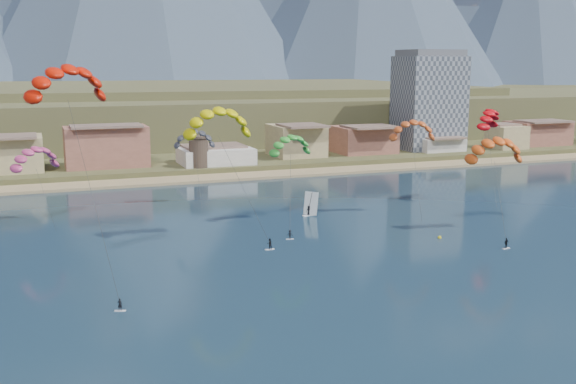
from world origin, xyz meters
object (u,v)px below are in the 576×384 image
Objects in this scene: watchtower at (199,151)px; kitesurfer_green at (291,143)px; kitesurfer_orange at (495,146)px; buoy at (440,238)px; kitesurfer_red at (67,78)px; windsurfer at (310,208)px; apartment_tower at (429,100)px; kitesurfer_yellow at (218,118)px.

kitesurfer_green is at bearing -87.08° from watchtower.
kitesurfer_orange reaches higher than buoy.
watchtower is 13.61× the size of buoy.
buoy is at bearing -45.34° from kitesurfer_green.
watchtower is 97.03m from kitesurfer_red.
kitesurfer_green is 32.02m from buoy.
kitesurfer_red is at bearing -174.37° from kitesurfer_orange.
kitesurfer_orange reaches higher than windsurfer.
kitesurfer_green is (40.13, 25.47, -12.64)m from kitesurfer_red.
kitesurfer_red is 1.61× the size of kitesurfer_green.
kitesurfer_green is at bearing -135.46° from apartment_tower.
kitesurfer_yellow is 1.23× the size of kitesurfer_orange.
windsurfer is (5.63, 4.23, -13.68)m from kitesurfer_green.
kitesurfer_green reaches higher than watchtower.
kitesurfer_orange is at bearing -13.37° from kitesurfer_yellow.
watchtower is at bearing 105.72° from buoy.
buoy is (35.46, -12.96, -20.54)m from kitesurfer_yellow.
apartment_tower is at bearing 45.07° from windsurfer.
apartment_tower reaches higher than kitesurfer_green.
apartment_tower is 102.17m from windsurfer.
kitesurfer_red reaches higher than kitesurfer_yellow.
kitesurfer_orange is 37.18m from windsurfer.
kitesurfer_red is 60.57m from windsurfer.
watchtower is at bearing 79.73° from kitesurfer_yellow.
buoy is (-57.00, -95.73, -17.71)m from apartment_tower.
watchtower is 1.83× the size of windsurfer.
kitesurfer_red is at bearing -139.17° from apartment_tower.
kitesurfer_orange is at bearing 8.21° from buoy.
kitesurfer_orange is at bearing -115.65° from apartment_tower.
watchtower is at bearing -170.07° from apartment_tower.
kitesurfer_yellow is at bearing -155.42° from kitesurfer_green.
windsurfer is (45.76, 29.70, -26.33)m from kitesurfer_red.
kitesurfer_green is at bearing 32.40° from kitesurfer_red.
buoy is at bearing -20.07° from kitesurfer_yellow.
kitesurfer_red reaches higher than watchtower.
kitesurfer_yellow is at bearing 36.77° from kitesurfer_red.
buoy is (23.00, -81.73, -6.26)m from watchtower.
kitesurfer_red is 6.60× the size of windsurfer.
apartment_tower is at bearing 9.93° from watchtower.
kitesurfer_orange is 1.03× the size of kitesurfer_green.
watchtower is 0.45× the size of kitesurfer_green.
buoy is at bearing -171.79° from kitesurfer_orange.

